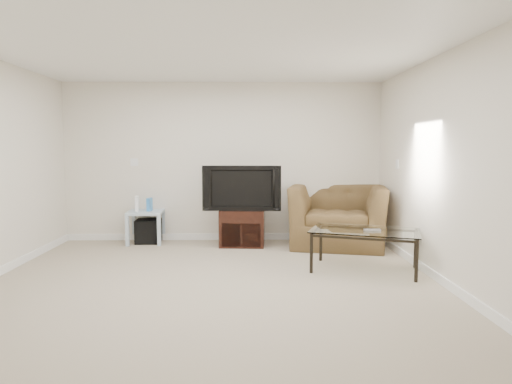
{
  "coord_description": "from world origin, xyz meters",
  "views": [
    {
      "loc": [
        0.39,
        -4.75,
        1.49
      ],
      "look_at": [
        0.5,
        1.2,
        0.9
      ],
      "focal_mm": 32.0,
      "sensor_mm": 36.0,
      "label": 1
    }
  ],
  "objects_px": {
    "television": "(242,188)",
    "subwoofer": "(149,231)",
    "recliner": "(338,205)",
    "tv_stand": "(242,228)",
    "coffee_table": "(365,250)",
    "side_table": "(146,227)"
  },
  "relations": [
    {
      "from": "television",
      "to": "subwoofer",
      "type": "height_order",
      "value": "television"
    },
    {
      "from": "subwoofer",
      "to": "recliner",
      "type": "relative_size",
      "value": 0.26
    },
    {
      "from": "tv_stand",
      "to": "subwoofer",
      "type": "bearing_deg",
      "value": 174.04
    },
    {
      "from": "coffee_table",
      "to": "recliner",
      "type": "bearing_deg",
      "value": 91.99
    },
    {
      "from": "tv_stand",
      "to": "coffee_table",
      "type": "bearing_deg",
      "value": -39.98
    },
    {
      "from": "side_table",
      "to": "subwoofer",
      "type": "bearing_deg",
      "value": 35.6
    },
    {
      "from": "side_table",
      "to": "coffee_table",
      "type": "bearing_deg",
      "value": -28.99
    },
    {
      "from": "tv_stand",
      "to": "television",
      "type": "bearing_deg",
      "value": -90.0
    },
    {
      "from": "subwoofer",
      "to": "recliner",
      "type": "bearing_deg",
      "value": -4.95
    },
    {
      "from": "tv_stand",
      "to": "coffee_table",
      "type": "relative_size",
      "value": 0.53
    },
    {
      "from": "tv_stand",
      "to": "side_table",
      "type": "height_order",
      "value": "tv_stand"
    },
    {
      "from": "recliner",
      "to": "coffee_table",
      "type": "relative_size",
      "value": 1.11
    },
    {
      "from": "television",
      "to": "side_table",
      "type": "height_order",
      "value": "television"
    },
    {
      "from": "side_table",
      "to": "coffee_table",
      "type": "xyz_separation_m",
      "value": [
        2.99,
        -1.66,
        -0.01
      ]
    },
    {
      "from": "tv_stand",
      "to": "coffee_table",
      "type": "xyz_separation_m",
      "value": [
        1.49,
        -1.43,
        -0.03
      ]
    },
    {
      "from": "subwoofer",
      "to": "coffee_table",
      "type": "xyz_separation_m",
      "value": [
        2.96,
        -1.68,
        0.07
      ]
    },
    {
      "from": "side_table",
      "to": "subwoofer",
      "type": "relative_size",
      "value": 1.42
    },
    {
      "from": "subwoofer",
      "to": "recliner",
      "type": "xyz_separation_m",
      "value": [
        2.91,
        -0.25,
        0.43
      ]
    },
    {
      "from": "tv_stand",
      "to": "television",
      "type": "relative_size",
      "value": 0.62
    },
    {
      "from": "coffee_table",
      "to": "tv_stand",
      "type": "bearing_deg",
      "value": 136.25
    },
    {
      "from": "recliner",
      "to": "coffee_table",
      "type": "xyz_separation_m",
      "value": [
        0.05,
        -1.43,
        -0.36
      ]
    },
    {
      "from": "television",
      "to": "subwoofer",
      "type": "relative_size",
      "value": 2.91
    }
  ]
}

